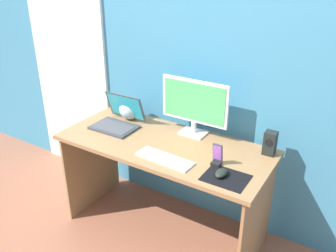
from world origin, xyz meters
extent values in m
plane|color=#94583F|center=(0.00, 0.00, 0.00)|extent=(8.00, 8.00, 0.00)
cube|color=teal|center=(0.00, 0.39, 1.25)|extent=(6.00, 0.04, 2.50)
cube|color=white|center=(-1.19, 0.36, 1.01)|extent=(0.82, 0.02, 2.02)
cube|color=#976C43|center=(0.00, 0.00, 0.71)|extent=(1.43, 0.63, 0.03)
cube|color=#967349|center=(-0.68, 0.00, 0.35)|extent=(0.02, 0.59, 0.70)
cube|color=#986940|center=(0.68, 0.00, 0.35)|extent=(0.02, 0.59, 0.70)
cube|color=white|center=(0.10, 0.23, 0.73)|extent=(0.18, 0.14, 0.01)
cylinder|color=white|center=(0.10, 0.23, 0.78)|extent=(0.04, 0.04, 0.08)
cube|color=white|center=(0.10, 0.23, 0.97)|extent=(0.49, 0.02, 0.30)
cube|color=#4CB266|center=(0.10, 0.22, 0.97)|extent=(0.45, 0.00, 0.26)
cube|color=black|center=(0.64, 0.22, 0.81)|extent=(0.07, 0.07, 0.15)
cylinder|color=black|center=(0.64, 0.19, 0.82)|extent=(0.05, 0.00, 0.05)
cube|color=#373D44|center=(-0.42, 0.00, 0.74)|extent=(0.32, 0.22, 0.02)
cube|color=#47474C|center=(-0.42, -0.01, 0.75)|extent=(0.28, 0.17, 0.00)
cube|color=#373D44|center=(-0.42, 0.14, 0.85)|extent=(0.32, 0.08, 0.21)
cube|color=#26A5BF|center=(-0.42, 0.14, 0.85)|extent=(0.29, 0.07, 0.18)
sphere|color=silver|center=(-0.43, 0.20, 0.81)|extent=(0.17, 0.17, 0.17)
cube|color=white|center=(0.12, -0.18, 0.73)|extent=(0.38, 0.14, 0.01)
cube|color=black|center=(0.52, -0.17, 0.73)|extent=(0.25, 0.20, 0.00)
ellipsoid|color=black|center=(0.49, -0.17, 0.75)|extent=(0.06, 0.10, 0.04)
cube|color=black|center=(0.41, -0.07, 0.74)|extent=(0.06, 0.05, 0.02)
cube|color=#3D3A43|center=(0.41, -0.06, 0.81)|extent=(0.06, 0.03, 0.12)
cube|color=#A559BF|center=(0.41, -0.07, 0.81)|extent=(0.05, 0.02, 0.10)
camera|label=1|loc=(1.13, -1.78, 1.86)|focal=38.42mm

